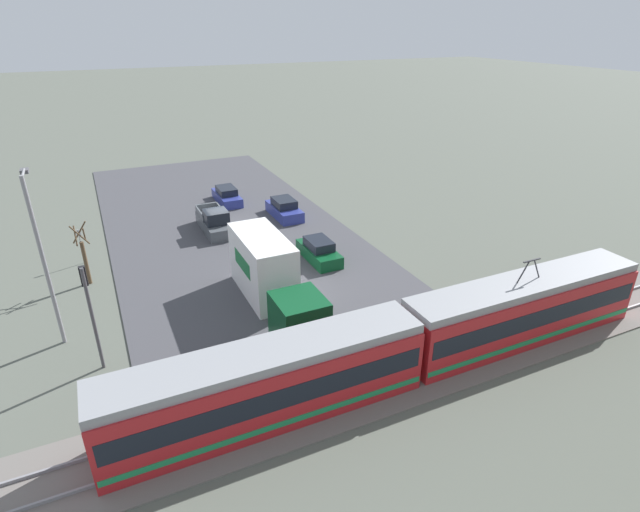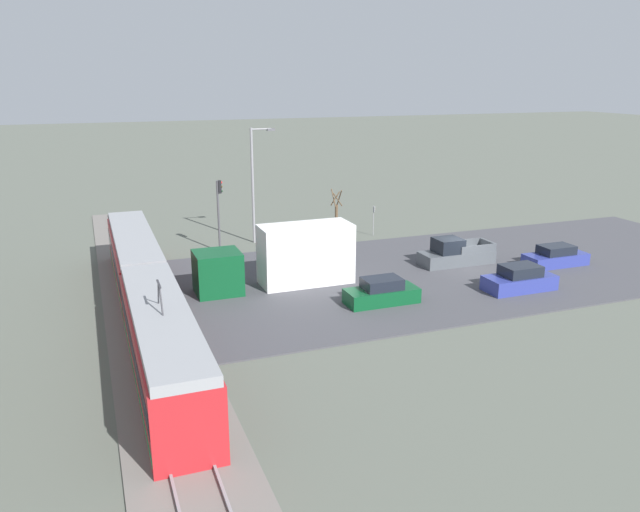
% 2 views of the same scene
% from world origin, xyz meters
% --- Properties ---
extents(ground_plane, '(320.00, 320.00, 0.00)m').
position_xyz_m(ground_plane, '(0.00, 0.00, 0.00)').
color(ground_plane, '#565B51').
extents(road_surface, '(17.92, 44.50, 0.08)m').
position_xyz_m(road_surface, '(0.00, 0.00, 0.04)').
color(road_surface, '#424247').
rests_on(road_surface, ground).
extents(rail_bed, '(53.61, 4.40, 0.22)m').
position_xyz_m(rail_bed, '(0.00, 21.48, 0.05)').
color(rail_bed, slate).
rests_on(rail_bed, ground).
extents(light_rail_tram, '(27.62, 2.56, 4.48)m').
position_xyz_m(light_rail_tram, '(-2.95, 21.48, 1.71)').
color(light_rail_tram, '#B21E23').
rests_on(light_rail_tram, ground).
extents(box_truck, '(2.51, 9.87, 3.78)m').
position_xyz_m(box_truck, '(0.72, 12.73, 1.82)').
color(box_truck, '#0C4723').
rests_on(box_truck, ground).
extents(pickup_truck, '(1.90, 5.29, 1.90)m').
position_xyz_m(pickup_truck, '(0.93, 0.23, 0.79)').
color(pickup_truck, '#4C5156').
rests_on(pickup_truck, ground).
extents(sedan_car_0, '(1.90, 4.42, 1.57)m').
position_xyz_m(sedan_car_0, '(-5.24, -0.43, 0.73)').
color(sedan_car_0, navy).
rests_on(sedan_car_0, ground).
extents(sedan_car_1, '(1.77, 4.48, 1.43)m').
position_xyz_m(sedan_car_1, '(-1.81, -6.12, 0.67)').
color(sedan_car_1, navy).
rests_on(sedan_car_1, ground).
extents(sedan_car_2, '(1.75, 4.25, 1.50)m').
position_xyz_m(sedan_car_2, '(-4.34, 8.50, 0.70)').
color(sedan_car_2, '#0C4723').
rests_on(sedan_car_2, ground).
extents(traffic_light_pole, '(0.28, 0.47, 5.40)m').
position_xyz_m(traffic_light_pole, '(10.19, 14.83, 3.49)').
color(traffic_light_pole, '#47474C').
rests_on(traffic_light_pole, ground).
extents(street_tree, '(0.99, 0.82, 4.13)m').
position_xyz_m(street_tree, '(10.39, 5.36, 1.88)').
color(street_tree, brown).
rests_on(street_tree, ground).
extents(street_lamp_near_crossing, '(0.36, 1.95, 8.99)m').
position_xyz_m(street_lamp_near_crossing, '(11.90, 11.60, 5.13)').
color(street_lamp_near_crossing, gray).
rests_on(street_lamp_near_crossing, ground).
extents(no_parking_sign, '(0.32, 0.08, 2.48)m').
position_xyz_m(no_parking_sign, '(10.59, 1.97, 1.50)').
color(no_parking_sign, gray).
rests_on(no_parking_sign, ground).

